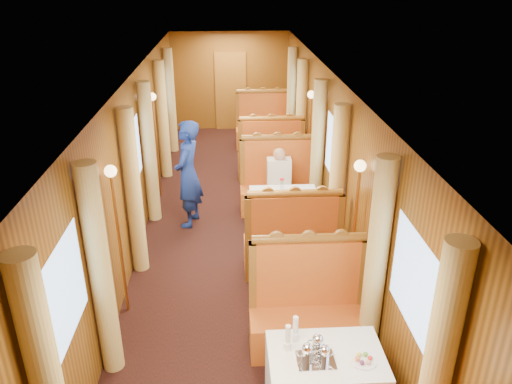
{
  "coord_description": "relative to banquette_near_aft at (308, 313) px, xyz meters",
  "views": [
    {
      "loc": [
        -0.09,
        -6.96,
        3.93
      ],
      "look_at": [
        0.28,
        -0.56,
        1.05
      ],
      "focal_mm": 35.0,
      "sensor_mm": 36.0,
      "label": 1
    }
  ],
  "objects": [
    {
      "name": "banquette_far_aft",
      "position": [
        0.0,
        7.0,
        0.0
      ],
      "size": [
        1.3,
        0.55,
        1.34
      ],
      "color": "#A93312",
      "rests_on": "floor"
    },
    {
      "name": "curtain_right_near_a",
      "position": [
        0.63,
        -1.79,
        0.75
      ],
      "size": [
        0.22,
        0.22,
        2.35
      ],
      "primitive_type": "cylinder",
      "color": "#D7BF6E",
      "rests_on": "floor"
    },
    {
      "name": "cup_outboard",
      "position": [
        -0.26,
        -0.81,
        0.43
      ],
      "size": [
        0.08,
        0.08,
        0.26
      ],
      "rotation": [
        0.0,
        0.0,
        -0.44
      ],
      "color": "white",
      "rests_on": "table_near"
    },
    {
      "name": "sconce_right_fore",
      "position": [
        0.65,
        0.74,
        0.96
      ],
      "size": [
        0.14,
        0.14,
        1.95
      ],
      "color": "#BF8C3F",
      "rests_on": "floor"
    },
    {
      "name": "window_left_near",
      "position": [
        -2.24,
        -1.01,
        1.03
      ],
      "size": [
        0.01,
        1.2,
        0.9
      ],
      "primitive_type": null,
      "rotation": [
        1.57,
        0.0,
        1.57
      ],
      "color": "#87ADDD",
      "rests_on": "wall_left"
    },
    {
      "name": "table_far",
      "position": [
        0.0,
        5.99,
        -0.05
      ],
      "size": [
        1.05,
        0.72,
        0.75
      ],
      "primitive_type": "cube",
      "color": "white",
      "rests_on": "floor"
    },
    {
      "name": "cup_inboard",
      "position": [
        -0.34,
        -0.93,
        0.43
      ],
      "size": [
        0.08,
        0.08,
        0.26
      ],
      "rotation": [
        0.0,
        0.0,
        0.22
      ],
      "color": "white",
      "rests_on": "table_near"
    },
    {
      "name": "curtain_right_mid_b",
      "position": [
        0.63,
        3.27,
        0.75
      ],
      "size": [
        0.22,
        0.22,
        2.35
      ],
      "primitive_type": "cylinder",
      "color": "#D7BF6E",
      "rests_on": "floor"
    },
    {
      "name": "teapot_back",
      "position": [
        -0.08,
        -0.97,
        0.4
      ],
      "size": [
        0.2,
        0.17,
        0.14
      ],
      "primitive_type": null,
      "rotation": [
        0.0,
        0.0,
        -0.25
      ],
      "color": "silver",
      "rests_on": "tea_tray"
    },
    {
      "name": "curtain_right_mid_a",
      "position": [
        0.63,
        1.71,
        0.75
      ],
      "size": [
        0.22,
        0.22,
        2.35
      ],
      "primitive_type": "cylinder",
      "color": "#D7BF6E",
      "rests_on": "floor"
    },
    {
      "name": "steward",
      "position": [
        -1.5,
        3.04,
        0.47
      ],
      "size": [
        0.57,
        0.73,
        1.78
      ],
      "primitive_type": "imported",
      "rotation": [
        0.0,
        0.0,
        -1.81
      ],
      "color": "navy",
      "rests_on": "floor"
    },
    {
      "name": "sconce_right_aft",
      "position": [
        0.65,
        4.24,
        0.96
      ],
      "size": [
        0.14,
        0.14,
        1.95
      ],
      "color": "#BF8C3F",
      "rests_on": "floor"
    },
    {
      "name": "window_left_mid",
      "position": [
        -2.24,
        2.49,
        1.03
      ],
      "size": [
        0.01,
        1.2,
        0.9
      ],
      "primitive_type": null,
      "rotation": [
        1.57,
        0.0,
        1.57
      ],
      "color": "#87ADDD",
      "rests_on": "wall_left"
    },
    {
      "name": "floor",
      "position": [
        -0.75,
        2.49,
        -0.42
      ],
      "size": [
        3.0,
        12.0,
        0.01
      ],
      "primitive_type": null,
      "color": "black",
      "rests_on": "ground"
    },
    {
      "name": "banquette_near_aft",
      "position": [
        0.0,
        0.0,
        0.0
      ],
      "size": [
        1.3,
        0.55,
        1.34
      ],
      "color": "#A93312",
      "rests_on": "floor"
    },
    {
      "name": "curtain_left_mid_b",
      "position": [
        -2.13,
        3.27,
        0.75
      ],
      "size": [
        0.22,
        0.22,
        2.35
      ],
      "primitive_type": "cylinder",
      "color": "#D7BF6E",
      "rests_on": "floor"
    },
    {
      "name": "rose_vase_far",
      "position": [
        -0.01,
        5.98,
        0.5
      ],
      "size": [
        0.06,
        0.06,
        0.36
      ],
      "rotation": [
        0.0,
        0.0,
        0.38
      ],
      "color": "silver",
      "rests_on": "table_far"
    },
    {
      "name": "teapot_right",
      "position": [
        -0.04,
        -1.1,
        0.39
      ],
      "size": [
        0.19,
        0.16,
        0.13
      ],
      "primitive_type": null,
      "rotation": [
        0.0,
        0.0,
        -0.36
      ],
      "color": "silver",
      "rests_on": "tea_tray"
    },
    {
      "name": "wall_far",
      "position": [
        -0.75,
        8.49,
        0.83
      ],
      "size": [
        3.0,
        0.01,
        2.5
      ],
      "primitive_type": null,
      "rotation": [
        1.57,
        0.0,
        0.0
      ],
      "color": "brown",
      "rests_on": "floor"
    },
    {
      "name": "wall_right",
      "position": [
        0.75,
        2.49,
        0.83
      ],
      "size": [
        0.01,
        12.0,
        2.5
      ],
      "primitive_type": null,
      "rotation": [
        1.57,
        0.0,
        -1.57
      ],
      "color": "brown",
      "rests_on": "floor"
    },
    {
      "name": "ceiling",
      "position": [
        -0.75,
        2.49,
        2.08
      ],
      "size": [
        3.0,
        12.0,
        0.01
      ],
      "primitive_type": null,
      "rotation": [
        3.14,
        0.0,
        0.0
      ],
      "color": "silver",
      "rests_on": "wall_left"
    },
    {
      "name": "curtain_right_far_a",
      "position": [
        0.63,
        5.21,
        0.75
      ],
      "size": [
        0.22,
        0.22,
        2.35
      ],
      "primitive_type": "cylinder",
      "color": "#D7BF6E",
      "rests_on": "floor"
    },
    {
      "name": "rose_vase_mid",
      "position": [
        -0.03,
        2.52,
        0.5
      ],
      "size": [
        0.06,
        0.06,
        0.36
      ],
      "rotation": [
        0.0,
        0.0,
        -0.3
      ],
      "color": "silver",
      "rests_on": "table_mid"
    },
    {
      "name": "banquette_mid_aft",
      "position": [
        0.0,
        3.5,
        0.0
      ],
      "size": [
        1.3,
        0.55,
        1.34
      ],
      "color": "#A93312",
      "rests_on": "floor"
    },
    {
      "name": "curtain_left_far_a",
      "position": [
        -2.13,
        5.21,
        0.75
      ],
      "size": [
        0.22,
        0.22,
        2.35
      ],
      "primitive_type": "cylinder",
      "color": "#D7BF6E",
      "rests_on": "floor"
    },
    {
      "name": "sconce_left_fore",
      "position": [
        -2.15,
        0.74,
        0.96
      ],
      "size": [
        0.14,
        0.14,
        1.95
      ],
      "color": "#BF8C3F",
      "rests_on": "floor"
    },
    {
      "name": "passenger",
      "position": [
        -0.0,
        3.27,
        0.32
      ],
      "size": [
        0.4,
        0.44,
        0.76
      ],
      "color": "beige",
      "rests_on": "banquette_mid_aft"
    },
    {
      "name": "teapot_left",
      "position": [
        -0.19,
        -1.08,
        0.4
      ],
      "size": [
        0.17,
        0.13,
        0.14
      ],
      "primitive_type": null,
      "rotation": [
        0.0,
        0.0,
        0.02
      ],
      "color": "silver",
      "rests_on": "tea_tray"
    },
    {
      "name": "fruit_plate",
      "position": [
        0.31,
        -1.12,
        0.35
      ],
      "size": [
        0.23,
        0.23,
        0.05
      ],
      "rotation": [
        0.0,
        0.0,
        -0.2
      ],
      "color": "white",
      "rests_on": "table_near"
    },
    {
      "name": "banquette_mid_fwd",
      "position": [
        0.0,
        1.47,
        0.0
      ],
      "size": [
        1.3,
        0.55,
        1.34
      ],
      "color": "#A93312",
      "rests_on": "floor"
    },
    {
      "name": "tea_tray",
      "position": [
        -0.11,
        -1.09,
        0.33
      ],
      "size": [
        0.34,
        0.26,
        0.01
      ],
      "primitive_type": "cube",
      "rotation": [
        0.0,
        0.0,
        0.01
      ],
      "color": "silver",
      "rests_on": "table_near"
    },
    {
      "name": "curtain_right_far_b",
      "position": [
        0.63,
        6.77,
        0.75
      ],
      "size": [
        0.22,
        0.22,
        2.35
      ],
      "primitive_type": "cylinder",
      "color": "#D7BF6E",
      "rests_on": "floor"
    },
    {
      "name": "curtain_left_mid_a",
      "position": [
        -2.13,
        1.71,
        0.75
      ],
      "size": [
        0.22,
        0.22,
        2.35
      ],
      "primitive_type": "cylinder",
      "color": "#D7BF6E",
      "rests_on": "floor"
    },
    {
      "name": "window_right_near",
      "position": [
        0.74,
        -1.01,
        1.03
      ],
      "size": [
        0.01,
        1.2,
        0.9
      ],
      "primitive_type": null,
      "rotation": [
        1.57,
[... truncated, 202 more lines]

